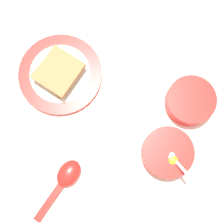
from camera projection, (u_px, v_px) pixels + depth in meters
ground_plane at (105, 110)px, 0.83m from camera, size 3.00×3.00×0.00m
egg_bowl at (167, 153)px, 0.79m from camera, size 0.13×0.13×0.07m
toast_plate at (60, 74)px, 0.84m from camera, size 0.23×0.23×0.02m
toast_sandwich at (58, 72)px, 0.82m from camera, size 0.14×0.14×0.03m
soup_spoon at (65, 178)px, 0.78m from camera, size 0.17×0.10×0.03m
congee_bowl at (190, 101)px, 0.81m from camera, size 0.13×0.13×0.04m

